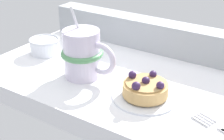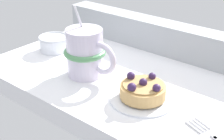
# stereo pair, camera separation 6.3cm
# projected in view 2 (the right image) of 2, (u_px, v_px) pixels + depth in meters

# --- Properties ---
(ground_plane) EXTENTS (0.66, 0.37, 0.04)m
(ground_plane) POSITION_uv_depth(u_px,v_px,m) (136.00, 86.00, 0.69)
(ground_plane) COLOR white
(window_rail_back) EXTENTS (0.64, 0.06, 0.07)m
(window_rail_back) POSITION_uv_depth(u_px,v_px,m) (175.00, 40.00, 0.77)
(window_rail_back) COLOR #9EA3A8
(window_rail_back) RESTS_ON ground_plane
(dessert_plate) EXTENTS (0.12, 0.12, 0.01)m
(dessert_plate) POSITION_uv_depth(u_px,v_px,m) (142.00, 98.00, 0.60)
(dessert_plate) COLOR silver
(dessert_plate) RESTS_ON ground_plane
(raspberry_tart) EXTENTS (0.09, 0.09, 0.04)m
(raspberry_tart) POSITION_uv_depth(u_px,v_px,m) (143.00, 90.00, 0.59)
(raspberry_tart) COLOR tan
(raspberry_tart) RESTS_ON dessert_plate
(coffee_mug) EXTENTS (0.13, 0.09, 0.15)m
(coffee_mug) POSITION_uv_depth(u_px,v_px,m) (86.00, 53.00, 0.67)
(coffee_mug) COLOR silver
(coffee_mug) RESTS_ON ground_plane
(sugar_bowl) EXTENTS (0.08, 0.08, 0.04)m
(sugar_bowl) POSITION_uv_depth(u_px,v_px,m) (54.00, 43.00, 0.80)
(sugar_bowl) COLOR silver
(sugar_bowl) RESTS_ON ground_plane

